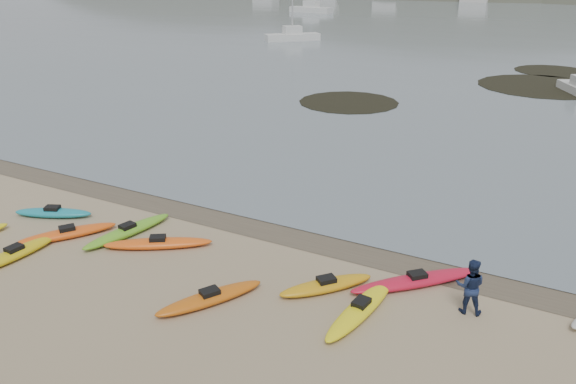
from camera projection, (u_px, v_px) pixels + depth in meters
The scene contains 6 objects.
ground at pixel (288, 228), 21.78m from camera, with size 600.00×600.00×0.00m, color tan.
wet_sand at pixel (284, 231), 21.53m from camera, with size 60.00×60.00×0.00m, color brown.
kayaks at pixel (197, 260), 19.04m from camera, with size 22.92×9.65×0.34m.
person_east at pixel (470, 286), 16.21m from camera, with size 0.84×0.65×1.72m, color navy.
kelp_mats at pixel (502, 86), 46.90m from camera, with size 20.88×28.31×0.04m.
moored_boats at pixel (549, 25), 88.75m from camera, with size 100.77×86.46×1.29m.
Camera 1 is at (9.30, -17.30, 9.51)m, focal length 35.00 mm.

